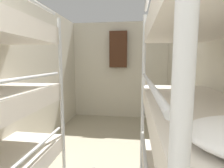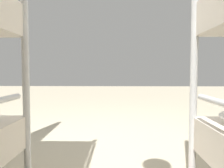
{
  "view_description": "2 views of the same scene",
  "coord_description": "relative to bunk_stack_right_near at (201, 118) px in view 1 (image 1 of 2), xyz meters",
  "views": [
    {
      "loc": [
        0.43,
        0.21,
        1.48
      ],
      "look_at": [
        -0.06,
        3.79,
        1.01
      ],
      "focal_mm": 28.0,
      "sensor_mm": 36.0,
      "label": 1
    },
    {
      "loc": [
        -0.05,
        1.92,
        0.79
      ],
      "look_at": [
        -0.02,
        0.75,
        0.72
      ],
      "focal_mm": 35.0,
      "sensor_mm": 36.0,
      "label": 2
    }
  ],
  "objects": [
    {
      "name": "bunk_stack_right_near",
      "position": [
        0.0,
        0.0,
        0.0
      ],
      "size": [
        0.72,
        1.8,
        2.05
      ],
      "color": "silver",
      "rests_on": "ground_plane"
    },
    {
      "name": "hanging_coat",
      "position": [
        -0.89,
        3.26,
        0.67
      ],
      "size": [
        0.44,
        0.12,
        0.9
      ],
      "color": "#472819"
    },
    {
      "name": "wall_back",
      "position": [
        -0.86,
        3.41,
        0.13
      ],
      "size": [
        2.56,
        0.06,
        2.48
      ],
      "color": "beige",
      "rests_on": "ground_plane"
    },
    {
      "name": "wall_left",
      "position": [
        -2.11,
        0.99,
        0.13
      ],
      "size": [
        0.06,
        4.9,
        2.48
      ],
      "color": "beige",
      "rests_on": "ground_plane"
    },
    {
      "name": "wall_right",
      "position": [
        0.38,
        0.99,
        0.13
      ],
      "size": [
        0.06,
        4.9,
        2.48
      ],
      "color": "beige",
      "rests_on": "ground_plane"
    }
  ]
}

